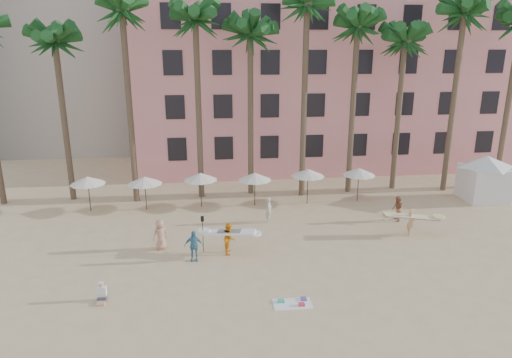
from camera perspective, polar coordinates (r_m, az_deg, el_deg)
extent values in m
plane|color=#D1B789|center=(23.38, 5.74, -13.57)|extent=(120.00, 120.00, 0.00)
cube|color=pink|center=(47.30, 7.92, 11.93)|extent=(35.00, 14.00, 16.00)
cylinder|color=brown|center=(37.22, -22.81, 6.47)|extent=(0.44, 0.44, 12.00)
cylinder|color=brown|center=(35.00, -15.50, 8.25)|extent=(0.44, 0.44, 14.00)
cylinder|color=brown|center=(35.09, -7.19, 8.33)|extent=(0.44, 0.44, 13.50)
cylinder|color=brown|center=(35.83, -0.68, 7.82)|extent=(0.44, 0.44, 12.50)
cylinder|color=brown|center=(35.33, 6.03, 9.24)|extent=(0.44, 0.44, 14.50)
cylinder|color=brown|center=(36.95, 11.97, 8.12)|extent=(0.44, 0.44, 13.00)
cylinder|color=brown|center=(38.91, 17.35, 7.40)|extent=(0.44, 0.44, 12.00)
cylinder|color=brown|center=(39.67, 23.41, 8.42)|extent=(0.44, 0.44, 14.00)
cylinder|color=brown|center=(42.78, 28.94, 7.89)|extent=(0.44, 0.44, 13.50)
cylinder|color=#332B23|center=(34.95, -20.13, -1.88)|extent=(0.07, 0.07, 2.50)
cone|color=white|center=(34.64, -20.31, -0.15)|extent=(2.50, 2.50, 0.55)
cylinder|color=#332B23|center=(34.11, -13.63, -1.84)|extent=(0.07, 0.07, 2.40)
cone|color=white|center=(33.81, -13.75, -0.16)|extent=(2.50, 2.50, 0.55)
cylinder|color=#332B23|center=(33.99, -6.90, -1.46)|extent=(0.07, 0.07, 2.50)
cone|color=white|center=(33.67, -6.96, 0.32)|extent=(2.50, 2.50, 0.55)
cylinder|color=#332B23|center=(34.09, -0.16, -1.38)|extent=(0.07, 0.07, 2.40)
cone|color=white|center=(33.78, -0.16, 0.32)|extent=(2.50, 2.50, 0.55)
cylinder|color=#332B23|center=(34.60, 6.46, -1.04)|extent=(0.07, 0.07, 2.60)
cone|color=white|center=(34.27, 6.52, 0.80)|extent=(2.50, 2.50, 0.55)
cylinder|color=#332B23|center=(35.87, 12.64, -0.78)|extent=(0.07, 0.07, 2.50)
cone|color=white|center=(35.57, 12.75, 0.91)|extent=(2.50, 2.50, 0.55)
cube|color=silver|center=(39.51, 26.55, -0.49)|extent=(3.12, 3.12, 2.60)
cone|color=silver|center=(39.09, 26.88, 1.97)|extent=(4.69, 4.69, 0.90)
cube|color=white|center=(22.20, 4.57, -15.29)|extent=(1.81, 1.02, 0.02)
cube|color=#2BBD92|center=(22.26, 3.16, -14.97)|extent=(0.30, 0.25, 0.10)
cube|color=#D13A4A|center=(22.07, 5.72, -15.32)|extent=(0.28, 0.22, 0.12)
cube|color=#6245A5|center=(22.53, 5.98, -14.66)|extent=(0.26, 0.30, 0.08)
imported|color=tan|center=(30.58, 18.78, -5.08)|extent=(0.63, 0.75, 1.77)
cube|color=#F8ED9B|center=(30.45, 18.84, -4.46)|extent=(3.54, 1.10, 0.40)
imported|color=orange|center=(26.61, -3.34, -7.37)|extent=(0.76, 0.94, 1.84)
cube|color=white|center=(26.46, -3.35, -6.64)|extent=(3.09, 1.46, 0.31)
imported|color=teal|center=(25.92, -7.81, -8.26)|extent=(1.05, 0.45, 1.78)
imported|color=#BDB2A7|center=(31.01, 1.63, -3.86)|extent=(0.59, 0.74, 1.77)
imported|color=tan|center=(27.60, -11.88, -6.81)|extent=(1.07, 0.95, 1.83)
imported|color=#995B40|center=(32.62, 17.25, -3.59)|extent=(0.76, 0.93, 1.76)
cylinder|color=black|center=(26.82, -6.66, -6.96)|extent=(0.04, 0.04, 2.10)
cube|color=black|center=(26.44, -6.73, -4.97)|extent=(0.18, 0.03, 0.35)
cube|color=#3F3F4C|center=(23.50, -18.65, -13.96)|extent=(0.41, 0.39, 0.22)
cube|color=tan|center=(23.26, -18.80, -14.47)|extent=(0.37, 0.41, 0.11)
cube|color=white|center=(23.37, -18.71, -13.16)|extent=(0.40, 0.24, 0.51)
sphere|color=tan|center=(23.20, -18.79, -12.37)|extent=(0.22, 0.22, 0.22)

